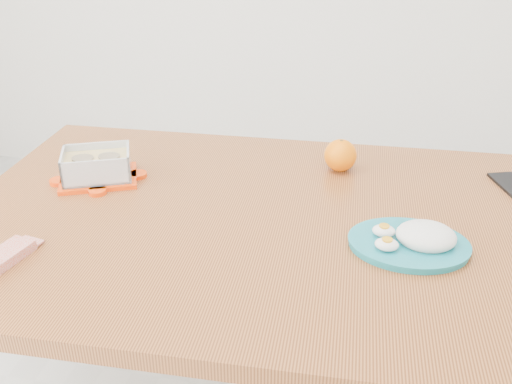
% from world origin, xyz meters
% --- Properties ---
extents(dining_table, '(1.38, 0.95, 0.75)m').
position_xyz_m(dining_table, '(0.16, 0.11, 0.66)').
color(dining_table, '#A7622F').
rests_on(dining_table, ground).
extents(food_container, '(0.23, 0.20, 0.08)m').
position_xyz_m(food_container, '(-0.26, 0.20, 0.79)').
color(food_container, '#FF4107').
rests_on(food_container, dining_table).
extents(orange_fruit, '(0.08, 0.08, 0.08)m').
position_xyz_m(orange_fruit, '(0.32, 0.39, 0.79)').
color(orange_fruit, '#FF6605').
rests_on(orange_fruit, dining_table).
extents(rice_plate, '(0.25, 0.25, 0.07)m').
position_xyz_m(rice_plate, '(0.50, 0.05, 0.77)').
color(rice_plate, '#187886').
rests_on(rice_plate, dining_table).
extents(smartphone, '(0.10, 0.15, 0.01)m').
position_xyz_m(smartphone, '(0.75, 0.38, 0.75)').
color(smartphone, black).
rests_on(smartphone, dining_table).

